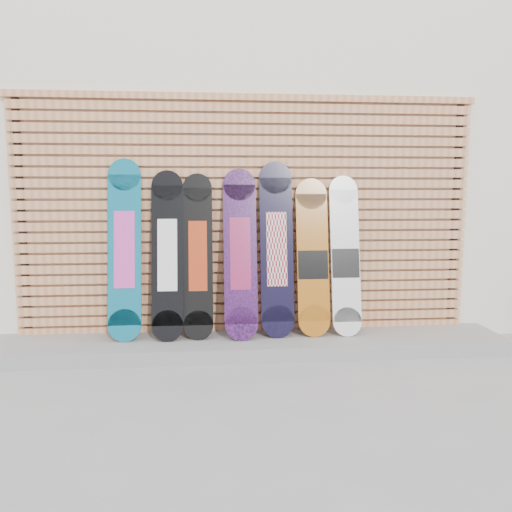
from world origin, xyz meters
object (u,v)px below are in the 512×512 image
(snowboard_6, at_px, (345,256))
(snowboard_1, at_px, (167,255))
(snowboard_0, at_px, (125,249))
(snowboard_4, at_px, (277,249))
(snowboard_2, at_px, (198,256))
(snowboard_3, at_px, (240,253))
(snowboard_5, at_px, (313,258))

(snowboard_6, bearing_deg, snowboard_1, -179.66)
(snowboard_0, distance_m, snowboard_6, 1.98)
(snowboard_4, xyz_separation_m, snowboard_6, (0.63, -0.00, -0.07))
(snowboard_0, height_order, snowboard_2, snowboard_0)
(snowboard_2, xyz_separation_m, snowboard_6, (1.34, -0.00, -0.02))
(snowboard_2, bearing_deg, snowboard_1, -177.03)
(snowboard_3, relative_size, snowboard_5, 1.06)
(snowboard_5, bearing_deg, snowboard_1, -179.35)
(snowboard_4, xyz_separation_m, snowboard_5, (0.33, 0.00, -0.09))
(snowboard_2, height_order, snowboard_5, snowboard_2)
(snowboard_2, distance_m, snowboard_5, 1.04)
(snowboard_0, distance_m, snowboard_2, 0.64)
(snowboard_3, distance_m, snowboard_4, 0.33)
(snowboard_3, height_order, snowboard_6, snowboard_3)
(snowboard_1, relative_size, snowboard_6, 1.03)
(snowboard_1, relative_size, snowboard_3, 0.99)
(snowboard_1, xyz_separation_m, snowboard_4, (0.98, 0.01, 0.04))
(snowboard_2, xyz_separation_m, snowboard_3, (0.38, -0.03, 0.02))
(snowboard_2, height_order, snowboard_3, snowboard_3)
(snowboard_1, height_order, snowboard_2, snowboard_1)
(snowboard_1, xyz_separation_m, snowboard_2, (0.27, 0.01, -0.01))
(snowboard_2, distance_m, snowboard_4, 0.71)
(snowboard_0, bearing_deg, snowboard_5, 0.04)
(snowboard_1, height_order, snowboard_3, snowboard_3)
(snowboard_0, xyz_separation_m, snowboard_5, (1.68, 0.00, -0.10))
(snowboard_2, distance_m, snowboard_6, 1.34)
(snowboard_2, relative_size, snowboard_5, 1.03)
(snowboard_4, height_order, snowboard_5, snowboard_4)
(snowboard_3, relative_size, snowboard_6, 1.04)
(snowboard_5, bearing_deg, snowboard_2, -179.95)
(snowboard_1, height_order, snowboard_4, snowboard_4)
(snowboard_5, bearing_deg, snowboard_6, -1.00)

